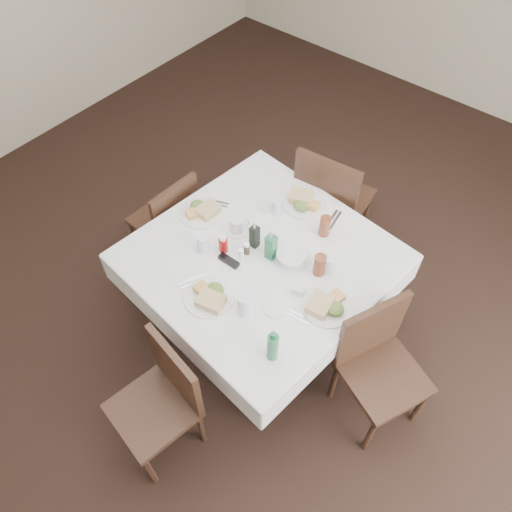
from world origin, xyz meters
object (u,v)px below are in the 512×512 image
(chair_south, at_px, (164,395))
(dining_table, at_px, (261,263))
(chair_west, at_px, (170,218))
(green_bottle, at_px, (273,346))
(ketchup_bottle, at_px, (223,244))
(chair_east, at_px, (377,358))
(water_n, at_px, (277,207))
(water_w, at_px, (203,244))
(oil_cruet_dark, at_px, (255,236))
(coffee_mug, at_px, (237,226))
(oil_cruet_green, at_px, (271,246))
(chair_north, at_px, (330,198))
(water_s, at_px, (244,304))
(bread_basket, at_px, (292,257))
(water_e, at_px, (329,265))

(chair_south, bearing_deg, dining_table, 95.01)
(dining_table, relative_size, chair_west, 1.82)
(green_bottle, bearing_deg, ketchup_bottle, 151.02)
(chair_east, height_order, ketchup_bottle, chair_east)
(chair_south, height_order, water_n, chair_south)
(water_w, relative_size, oil_cruet_dark, 0.64)
(coffee_mug, relative_size, green_bottle, 0.62)
(oil_cruet_green, distance_m, green_bottle, 0.67)
(chair_north, xyz_separation_m, chair_east, (0.92, -0.87, -0.05))
(water_s, height_order, coffee_mug, water_s)
(ketchup_bottle, bearing_deg, dining_table, 29.92)
(oil_cruet_green, bearing_deg, water_w, -146.84)
(chair_north, distance_m, oil_cruet_dark, 0.86)
(oil_cruet_dark, distance_m, ketchup_bottle, 0.20)
(water_w, height_order, bread_basket, water_w)
(water_e, distance_m, oil_cruet_green, 0.36)
(chair_east, bearing_deg, coffee_mug, 175.98)
(coffee_mug, bearing_deg, water_e, 8.57)
(chair_east, relative_size, oil_cruet_green, 3.97)
(oil_cruet_green, bearing_deg, oil_cruet_dark, 176.62)
(water_w, bearing_deg, ketchup_bottle, 41.85)
(chair_south, xyz_separation_m, water_e, (0.30, 1.11, 0.32))
(chair_south, xyz_separation_m, ketchup_bottle, (-0.29, 0.84, 0.31))
(water_n, bearing_deg, ketchup_bottle, -97.38)
(chair_west, distance_m, green_bottle, 1.49)
(water_e, height_order, oil_cruet_green, oil_cruet_green)
(bread_basket, distance_m, green_bottle, 0.66)
(oil_cruet_green, bearing_deg, water_n, 122.40)
(chair_north, relative_size, coffee_mug, 6.98)
(dining_table, distance_m, coffee_mug, 0.28)
(chair_west, distance_m, water_e, 1.31)
(chair_east, height_order, coffee_mug, chair_east)
(bread_basket, distance_m, ketchup_bottle, 0.42)
(coffee_mug, bearing_deg, chair_north, 75.65)
(water_w, bearing_deg, green_bottle, -20.86)
(oil_cruet_dark, bearing_deg, ketchup_bottle, -128.79)
(chair_east, relative_size, green_bottle, 3.98)
(water_n, xyz_separation_m, bread_basket, (0.31, -0.25, -0.02))
(dining_table, distance_m, oil_cruet_green, 0.18)
(chair_west, bearing_deg, water_w, -20.66)
(water_s, relative_size, ketchup_bottle, 1.23)
(chair_north, height_order, chair_south, chair_north)
(bread_basket, xyz_separation_m, coffee_mug, (-0.41, -0.02, 0.02))
(water_w, height_order, green_bottle, green_bottle)
(chair_west, bearing_deg, water_s, -20.51)
(dining_table, xyz_separation_m, chair_east, (0.88, -0.02, -0.16))
(oil_cruet_dark, bearing_deg, chair_east, -3.26)
(chair_north, bearing_deg, water_n, -101.47)
(water_e, distance_m, ketchup_bottle, 0.65)
(dining_table, height_order, oil_cruet_dark, oil_cruet_dark)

